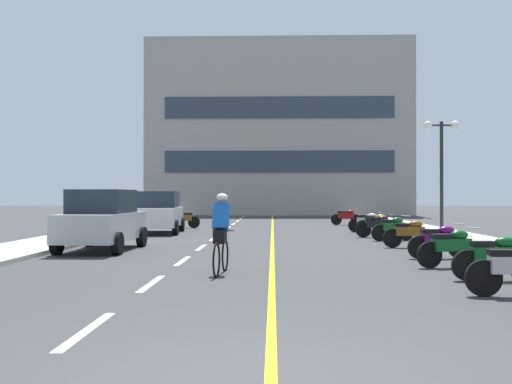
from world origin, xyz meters
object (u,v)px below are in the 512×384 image
object	(u,v)px
motorcycle_2	(496,256)
motorcycle_10	(183,219)
motorcycle_3	(452,247)
motorcycle_7	(378,225)
parked_car_near	(102,220)
motorcycle_6	(393,228)
cyclist_rider	(221,232)
motorcycle_8	(376,223)
motorcycle_5	(410,233)
motorcycle_11	(347,217)
parked_car_mid	(159,212)
motorcycle_4	(440,240)
motorcycle_9	(368,222)
street_lamp_mid	(442,150)

from	to	relation	value
motorcycle_2	motorcycle_10	bearing A→B (deg)	115.07
motorcycle_3	motorcycle_7	distance (m)	10.05
parked_car_near	motorcycle_6	distance (m)	10.38
motorcycle_3	cyclist_rider	xyz separation A→B (m)	(-5.17, -1.26, 0.41)
parked_car_near	motorcycle_8	distance (m)	12.29
motorcycle_2	motorcycle_8	size ratio (longest dim) A/B	1.01
motorcycle_3	motorcycle_5	size ratio (longest dim) A/B	0.98
motorcycle_11	parked_car_mid	bearing A→B (deg)	-139.90
parked_car_near	parked_car_mid	distance (m)	8.41
motorcycle_4	cyclist_rider	xyz separation A→B (m)	(-5.43, -3.27, 0.41)
motorcycle_5	motorcycle_8	bearing A→B (deg)	89.62
parked_car_mid	cyclist_rider	size ratio (longest dim) A/B	2.43
motorcycle_2	cyclist_rider	xyz separation A→B (m)	(-5.39, 0.93, 0.41)
motorcycle_10	motorcycle_11	bearing A→B (deg)	21.86
parked_car_near	motorcycle_5	xyz separation A→B (m)	(9.41, 1.25, -0.44)
motorcycle_2	cyclist_rider	world-z (taller)	cyclist_rider
parked_car_near	motorcycle_10	size ratio (longest dim) A/B	2.49
parked_car_mid	motorcycle_3	bearing A→B (deg)	-54.22
motorcycle_6	motorcycle_8	bearing A→B (deg)	90.09
motorcycle_2	motorcycle_8	xyz separation A→B (m)	(0.06, 14.14, 0.00)
motorcycle_9	motorcycle_7	bearing A→B (deg)	-92.08
motorcycle_4	motorcycle_9	size ratio (longest dim) A/B	1.01
parked_car_mid	motorcycle_10	bearing A→B (deg)	84.17
parked_car_near	motorcycle_4	size ratio (longest dim) A/B	2.51
street_lamp_mid	motorcycle_3	bearing A→B (deg)	-104.04
motorcycle_5	motorcycle_10	size ratio (longest dim) A/B	1.00
parked_car_near	motorcycle_2	distance (m)	11.32
motorcycle_5	motorcycle_9	world-z (taller)	same
motorcycle_2	motorcycle_3	world-z (taller)	same
parked_car_mid	motorcycle_10	distance (m)	4.19
motorcycle_2	motorcycle_3	bearing A→B (deg)	95.67
motorcycle_6	motorcycle_8	xyz separation A→B (m)	(-0.01, 3.59, 0.00)
parked_car_mid	motorcycle_5	bearing A→B (deg)	-37.71
motorcycle_6	motorcycle_10	world-z (taller)	same
cyclist_rider	motorcycle_4	bearing A→B (deg)	31.05
motorcycle_9	motorcycle_8	bearing A→B (deg)	-84.85
motorcycle_4	motorcycle_7	size ratio (longest dim) A/B	0.99
motorcycle_2	motorcycle_11	xyz separation A→B (m)	(-0.22, 22.31, 0.00)
motorcycle_9	motorcycle_10	size ratio (longest dim) A/B	0.98
motorcycle_3	motorcycle_10	size ratio (longest dim) A/B	0.98
motorcycle_11	motorcycle_7	bearing A→B (deg)	-89.87
motorcycle_3	motorcycle_7	size ratio (longest dim) A/B	0.98
motorcycle_5	motorcycle_10	xyz separation A→B (m)	(-8.84, 11.31, 0.00)
motorcycle_8	motorcycle_4	bearing A→B (deg)	-90.09
motorcycle_5	motorcycle_11	world-z (taller)	same
motorcycle_4	motorcycle_5	distance (m)	3.36
motorcycle_8	cyclist_rider	bearing A→B (deg)	-112.41
motorcycle_8	motorcycle_9	size ratio (longest dim) A/B	1.01
motorcycle_2	motorcycle_4	distance (m)	4.20
motorcycle_6	motorcycle_9	xyz separation A→B (m)	(-0.14, 5.10, 0.00)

